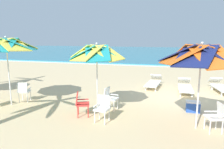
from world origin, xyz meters
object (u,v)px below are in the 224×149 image
plastic_chair_0 (216,116)px  plastic_chair_2 (103,107)px  beach_umbrella_0 (201,55)px  sun_lounger_2 (154,82)px  cooler_box (193,107)px  plastic_chair_3 (81,103)px  plastic_chair_4 (24,90)px  sun_lounger_1 (185,87)px  beach_umbrella_2 (6,45)px  sun_lounger_0 (221,86)px  beach_umbrella_1 (97,53)px  plastic_chair_1 (110,97)px

plastic_chair_0 → plastic_chair_2: 3.43m
beach_umbrella_0 → plastic_chair_2: 3.39m
plastic_chair_2 → sun_lounger_2: bearing=76.6°
cooler_box → sun_lounger_2: bearing=116.0°
plastic_chair_3 → plastic_chair_4: size_ratio=1.00×
plastic_chair_2 → plastic_chair_4: (-3.91, 1.10, 0.00)m
sun_lounger_2 → sun_lounger_1: bearing=-21.6°
beach_umbrella_2 → sun_lounger_1: bearing=29.9°
beach_umbrella_0 → plastic_chair_0: bearing=-8.3°
plastic_chair_2 → plastic_chair_3: bearing=166.3°
sun_lounger_0 → beach_umbrella_2: bearing=-152.4°
plastic_chair_2 → plastic_chair_4: bearing=164.4°
beach_umbrella_1 → sun_lounger_0: 6.98m
plastic_chair_0 → beach_umbrella_1: bearing=172.0°
sun_lounger_0 → plastic_chair_0: bearing=-103.2°
sun_lounger_2 → plastic_chair_0: bearing=-66.8°
plastic_chair_1 → sun_lounger_2: size_ratio=0.39×
sun_lounger_0 → cooler_box: 3.78m
plastic_chair_0 → plastic_chair_4: same height
sun_lounger_1 → plastic_chair_4: bearing=-152.6°
plastic_chair_2 → sun_lounger_0: 6.90m
sun_lounger_2 → cooler_box: sun_lounger_2 is taller
plastic_chair_2 → cooler_box: bearing=30.4°
beach_umbrella_1 → sun_lounger_1: beach_umbrella_1 is taller
beach_umbrella_1 → sun_lounger_2: 5.20m
beach_umbrella_1 → sun_lounger_0: beach_umbrella_1 is taller
plastic_chair_1 → beach_umbrella_1: bearing=-128.2°
sun_lounger_1 → sun_lounger_2: (-1.61, 0.63, 0.00)m
beach_umbrella_2 → sun_lounger_0: (8.74, 4.56, -2.16)m
plastic_chair_4 → sun_lounger_0: 9.43m
beach_umbrella_1 → plastic_chair_4: size_ratio=2.96×
plastic_chair_0 → plastic_chair_3: 4.30m
beach_umbrella_1 → plastic_chair_1: beach_umbrella_1 is taller
plastic_chair_2 → plastic_chair_0: bearing=2.6°
beach_umbrella_0 → plastic_chair_2: (-2.90, -0.23, -1.74)m
beach_umbrella_1 → plastic_chair_1: 1.79m
sun_lounger_2 → cooler_box: bearing=-64.0°
plastic_chair_0 → beach_umbrella_2: size_ratio=0.31×
beach_umbrella_0 → sun_lounger_1: (-0.05, 4.37, -1.95)m
plastic_chair_0 → cooler_box: 1.67m
beach_umbrella_0 → beach_umbrella_1: 3.37m
plastic_chair_0 → sun_lounger_1: (-0.57, 4.45, -0.22)m
sun_lounger_2 → plastic_chair_2: bearing=-103.4°
plastic_chair_4 → beach_umbrella_2: bearing=-113.8°
sun_lounger_1 → plastic_chair_1: bearing=-130.4°
plastic_chair_3 → plastic_chair_4: same height
cooler_box → plastic_chair_4: bearing=-174.7°
sun_lounger_1 → cooler_box: 2.87m
plastic_chair_3 → beach_umbrella_2: (-3.27, 0.37, 1.94)m
beach_umbrella_0 → beach_umbrella_1: bearing=172.0°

